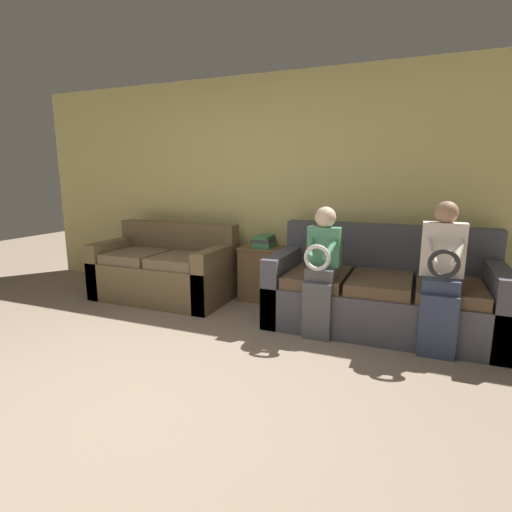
# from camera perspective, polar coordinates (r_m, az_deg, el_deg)

# --- Properties ---
(ground_plane) EXTENTS (14.00, 14.00, 0.00)m
(ground_plane) POSITION_cam_1_polar(r_m,az_deg,el_deg) (2.70, -19.35, -21.20)
(ground_plane) COLOR gray
(wall_back) EXTENTS (6.69, 0.06, 2.55)m
(wall_back) POSITION_cam_1_polar(r_m,az_deg,el_deg) (4.72, 2.75, 9.56)
(wall_back) COLOR #DBCC7F
(wall_back) RESTS_ON ground_plane
(couch_main) EXTENTS (2.06, 1.00, 0.94)m
(couch_main) POSITION_cam_1_polar(r_m,az_deg,el_deg) (4.02, 17.39, -5.08)
(couch_main) COLOR #4C4C56
(couch_main) RESTS_ON ground_plane
(couch_side) EXTENTS (1.56, 0.86, 0.86)m
(couch_side) POSITION_cam_1_polar(r_m,az_deg,el_deg) (4.84, -12.77, -2.08)
(couch_side) COLOR brown
(couch_side) RESTS_ON ground_plane
(child_left_seated) EXTENTS (0.30, 0.38, 1.16)m
(child_left_seated) POSITION_cam_1_polar(r_m,az_deg,el_deg) (3.59, 9.36, -1.28)
(child_left_seated) COLOR #56565B
(child_left_seated) RESTS_ON ground_plane
(child_right_seated) EXTENTS (0.34, 0.38, 1.23)m
(child_right_seated) POSITION_cam_1_polar(r_m,az_deg,el_deg) (3.51, 24.98, -2.14)
(child_right_seated) COLOR #384260
(child_right_seated) RESTS_ON ground_plane
(side_shelf) EXTENTS (0.54, 0.40, 0.62)m
(side_shelf) POSITION_cam_1_polar(r_m,az_deg,el_deg) (4.63, 1.25, -2.42)
(side_shelf) COLOR brown
(side_shelf) RESTS_ON ground_plane
(book_stack) EXTENTS (0.22, 0.29, 0.14)m
(book_stack) POSITION_cam_1_polar(r_m,az_deg,el_deg) (4.55, 1.19, 2.09)
(book_stack) COLOR #3D8451
(book_stack) RESTS_ON side_shelf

